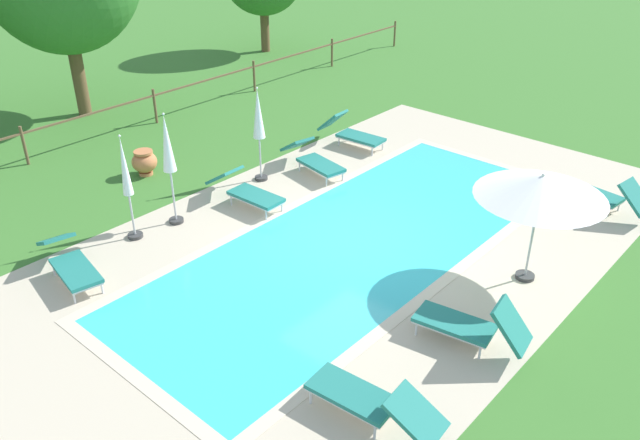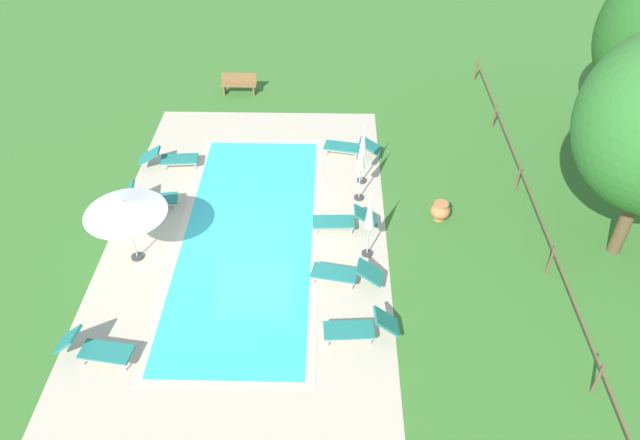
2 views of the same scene
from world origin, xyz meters
name	(u,v)px [view 2 (image 2 of 2)]	position (x,y,z in m)	size (l,w,h in m)	color
ground_plane	(248,236)	(0.00, 0.00, 0.00)	(160.00, 160.00, 0.00)	#3D752D
pool_deck_paving	(248,236)	(0.00, 0.00, 0.00)	(15.34, 8.63, 0.01)	beige
swimming_pool_water	(248,236)	(0.00, 0.00, 0.01)	(10.71, 4.01, 0.01)	#38C6D1
pool_coping_rim	(248,236)	(0.00, 0.00, 0.01)	(11.19, 4.49, 0.01)	beige
sun_lounger_north_near_steps	(360,328)	(3.93, 3.36, 0.38)	(0.73, 1.98, 0.90)	#237A70
sun_lounger_north_mid	(149,198)	(-1.37, -3.39, 0.39)	(0.89, 1.93, 0.99)	#237A70
sun_lounger_north_far	(350,147)	(-4.65, 3.26, 0.35)	(0.99, 2.14, 0.72)	#237A70
sun_lounger_north_end	(171,158)	(-3.75, -3.18, 0.36)	(0.78, 2.10, 0.74)	#237A70
sun_lounger_south_near_corner	(345,273)	(1.92, 2.99, 0.36)	(0.97, 2.11, 0.79)	#237A70
sun_lounger_south_mid	(95,349)	(4.73, -3.26, 0.38)	(0.87, 2.02, 0.90)	#237A70
sun_lounger_south_far	(343,220)	(-0.41, 2.95, 0.36)	(0.67, 2.05, 0.79)	#237A70
patio_umbrella_open_foreground	(124,207)	(1.04, -3.21, 1.94)	(2.35, 2.35, 2.19)	#383838
patio_umbrella_closed_row_west	(363,147)	(-2.99, 3.64, 1.42)	(0.32, 0.32, 2.31)	#383838
patio_umbrella_closed_row_mid_west	(370,214)	(0.74, 3.69, 1.58)	(0.32, 0.32, 2.37)	#383838
patio_umbrella_closed_row_mid_east	(361,157)	(-2.01, 3.51, 1.70)	(0.32, 0.32, 2.52)	#383838
wooden_bench_lawn_side	(239,83)	(-9.34, -1.42, 0.47)	(0.47, 1.51, 0.87)	olive
terracotta_urn_near_fence	(440,211)	(-0.99, 6.07, 0.35)	(0.63, 0.63, 0.64)	#C67547
perimeter_fence	(552,255)	(1.41, 8.90, 0.71)	(24.45, 0.08, 1.05)	brown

